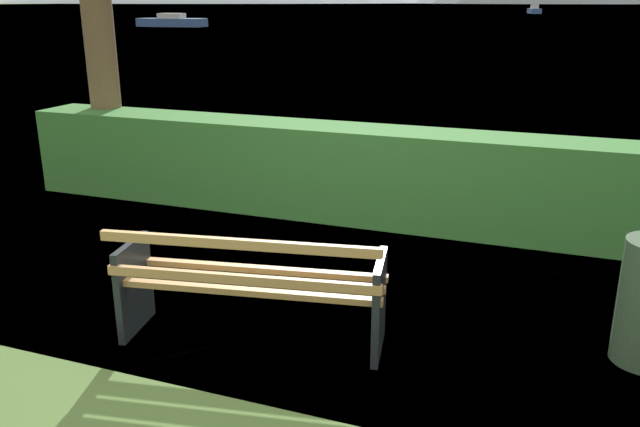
% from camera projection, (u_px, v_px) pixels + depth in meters
% --- Properties ---
extents(ground_plane, '(1400.00, 1400.00, 0.00)m').
position_uv_depth(ground_plane, '(255.00, 338.00, 4.71)').
color(ground_plane, '#4C6B33').
extents(water_surface, '(620.00, 620.00, 0.00)m').
position_uv_depth(water_surface, '(573.00, 6.00, 280.10)').
color(water_surface, '#7A99A8').
rests_on(water_surface, ground_plane).
extents(park_bench, '(1.92, 0.88, 0.87)m').
position_uv_depth(park_bench, '(250.00, 286.00, 4.52)').
color(park_bench, tan).
rests_on(park_bench, ground_plane).
extents(hedge_row, '(8.34, 0.67, 1.01)m').
position_uv_depth(hedge_row, '(369.00, 175.00, 7.10)').
color(hedge_row, '#387A33').
rests_on(hedge_row, ground_plane).
extents(fishing_boat_near, '(2.75, 5.14, 1.57)m').
position_uv_depth(fishing_boat_near, '(534.00, 10.00, 114.93)').
color(fishing_boat_near, '#335693').
rests_on(fishing_boat_near, water_surface).
extents(sailboat_mid, '(6.31, 2.58, 1.16)m').
position_uv_depth(sailboat_mid, '(172.00, 22.00, 59.08)').
color(sailboat_mid, '#335693').
rests_on(sailboat_mid, water_surface).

